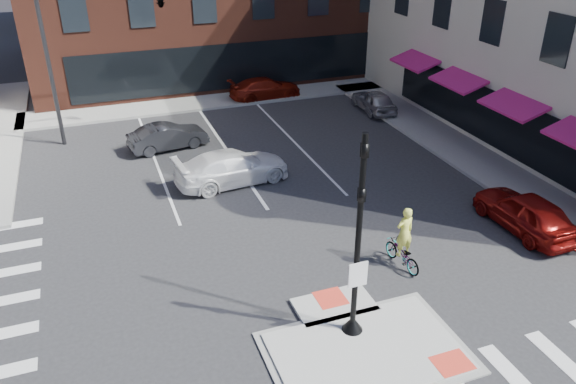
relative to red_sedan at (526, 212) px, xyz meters
name	(u,v)px	position (x,y,z in m)	size (l,w,h in m)	color
ground	(358,342)	(-8.50, -3.32, -0.74)	(120.00, 120.00, 0.00)	#28282B
refuge_island	(362,346)	(-8.50, -3.58, -0.69)	(5.40, 4.65, 0.13)	gray
sidewalk_e	(465,152)	(2.30, 6.68, -0.66)	(3.00, 24.00, 0.15)	gray
sidewalk_n	(242,97)	(-5.50, 18.68, -0.66)	(26.00, 3.00, 0.15)	gray
signal_pole	(357,264)	(-8.50, -2.93, 1.62)	(0.60, 0.60, 5.98)	black
mast_arm_signal	(130,12)	(-11.97, 14.68, 5.47)	(6.10, 2.24, 8.00)	black
red_sedan	(526,212)	(0.00, 0.00, 0.00)	(1.74, 4.32, 1.47)	maroon
white_pickup	(232,167)	(-9.14, 7.55, -0.01)	(2.03, 4.99, 1.45)	white
bg_car_dark	(168,137)	(-11.13, 12.28, -0.10)	(1.34, 3.85, 1.27)	#292A2E
bg_car_silver	(374,101)	(1.00, 13.71, -0.10)	(1.50, 3.74, 1.27)	#ADAFB4
bg_car_red	(265,88)	(-4.16, 18.18, -0.09)	(1.81, 4.45, 1.29)	maroon
cyclist	(403,247)	(-5.50, -0.52, 0.01)	(0.82, 1.82, 2.22)	#3F3F44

